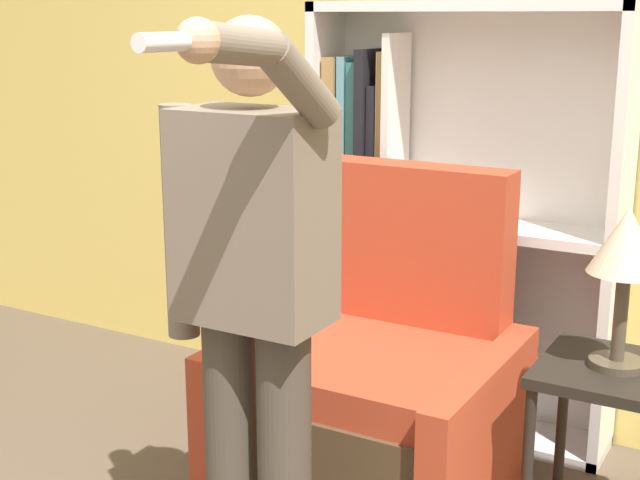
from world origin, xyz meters
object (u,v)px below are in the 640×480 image
Objects in this scene: side_table at (613,398)px; table_lamp at (626,251)px; armchair at (379,394)px; person_standing at (251,295)px; bookcase at (423,231)px.

table_lamp is at bearing 0.00° from side_table.
armchair is 2.25× the size of table_lamp.
armchair is at bearing 90.58° from person_standing.
side_table is at bearing 180.00° from table_lamp.
person_standing is at bearing -133.41° from table_lamp.
person_standing reaches higher than table_lamp.
bookcase is at bearing 94.81° from person_standing.
table_lamp is (0.80, 0.84, 0.03)m from person_standing.
bookcase is 1.11m from table_lamp.
armchair is 1.88× the size of side_table.
bookcase is 1.45m from person_standing.
side_table is at bearing 46.59° from person_standing.
person_standing is at bearing -133.41° from side_table.
bookcase is at bearing 147.10° from side_table.
bookcase is 1.51× the size of armchair.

